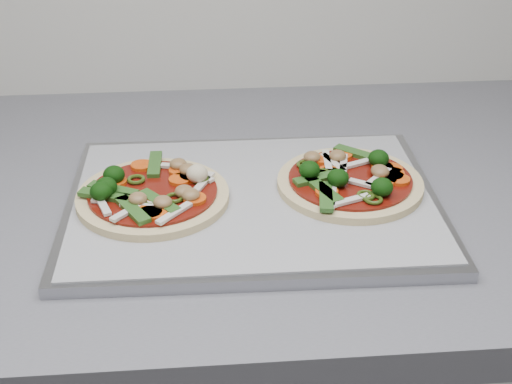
{
  "coord_description": "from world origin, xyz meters",
  "views": [
    {
      "loc": [
        0.25,
        0.57,
        1.31
      ],
      "look_at": [
        0.3,
        1.23,
        0.93
      ],
      "focal_mm": 50.0,
      "sensor_mm": 36.0,
      "label": 1
    }
  ],
  "objects": [
    {
      "name": "pizza_right",
      "position": [
        0.41,
        1.25,
        0.92
      ],
      "size": [
        0.22,
        0.22,
        0.03
      ],
      "rotation": [
        0.0,
        0.0,
        -0.43
      ],
      "color": "beige",
      "rests_on": "parchment"
    },
    {
      "name": "parchment",
      "position": [
        0.3,
        1.24,
        0.91
      ],
      "size": [
        0.39,
        0.29,
        0.0
      ],
      "primitive_type": "cube",
      "rotation": [
        0.0,
        0.0,
        -0.01
      ],
      "color": "#9E9EA3",
      "rests_on": "baking_tray"
    },
    {
      "name": "pizza_left",
      "position": [
        0.19,
        1.24,
        0.92
      ],
      "size": [
        0.21,
        0.21,
        0.03
      ],
      "rotation": [
        0.0,
        0.0,
        -0.33
      ],
      "color": "beige",
      "rests_on": "parchment"
    },
    {
      "name": "baking_tray",
      "position": [
        0.3,
        1.24,
        0.91
      ],
      "size": [
        0.41,
        0.31,
        0.01
      ],
      "primitive_type": "cube",
      "rotation": [
        0.0,
        0.0,
        -0.02
      ],
      "color": "#96979C",
      "rests_on": "countertop"
    }
  ]
}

